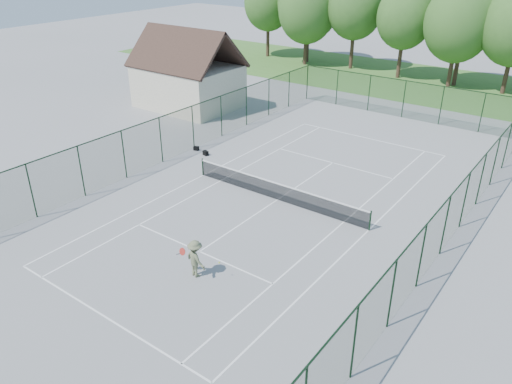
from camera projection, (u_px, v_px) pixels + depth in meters
ground at (277, 200)px, 27.65m from camera, size 140.00×140.00×0.00m
grass_far at (448, 86)px, 49.22m from camera, size 80.00×16.00×0.01m
court_lines at (277, 200)px, 27.65m from camera, size 11.05×23.85×0.01m
tennis_net at (278, 191)px, 27.39m from camera, size 11.08×0.08×1.10m
fence_enclosure at (278, 174)px, 26.95m from camera, size 18.05×36.05×3.02m
utility_building at (187, 70)px, 41.90m from camera, size 8.60×6.27×6.63m
tree_line_far at (459, 23)px, 46.52m from camera, size 39.40×6.40×9.70m
sports_bag_a at (196, 148)px, 34.11m from camera, size 0.40×0.30×0.29m
sports_bag_b at (206, 153)px, 33.34m from camera, size 0.44×0.32×0.31m
tennis_player at (195, 259)px, 21.03m from camera, size 1.88×0.86×1.72m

